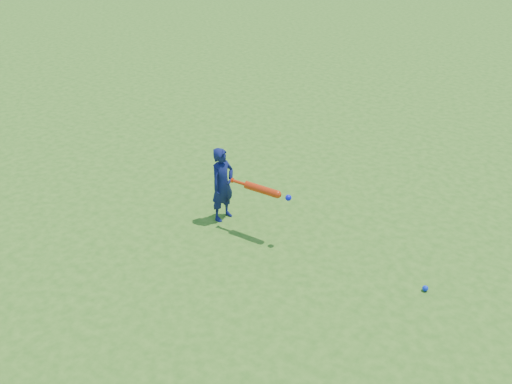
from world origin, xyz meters
TOP-DOWN VIEW (x-y plane):
  - ground at (0.00, 0.00)m, footprint 80.00×80.00m
  - child at (-0.32, -0.49)m, footprint 0.27×0.38m
  - ground_ball_blue at (2.37, -0.43)m, footprint 0.07×0.07m
  - bat_swing at (0.34, -0.52)m, footprint 0.84×0.11m

SIDE VIEW (x-z plane):
  - ground at x=0.00m, z-range 0.00..0.00m
  - ground_ball_blue at x=2.37m, z-range 0.00..0.07m
  - child at x=-0.32m, z-range 0.00..0.99m
  - bat_swing at x=0.34m, z-range 0.58..0.68m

